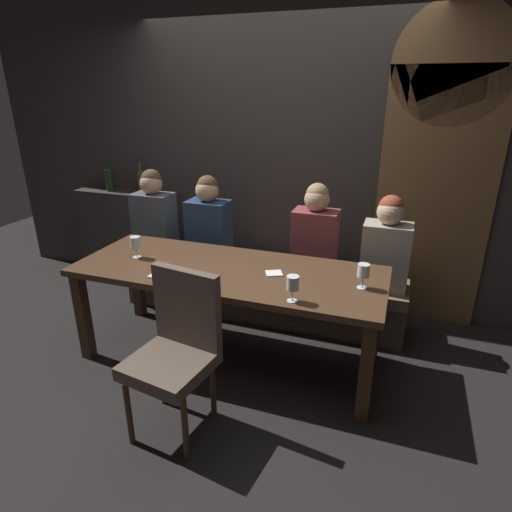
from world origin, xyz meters
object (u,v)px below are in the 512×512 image
dining_table (228,280)px  diner_bearded (209,223)px  diner_near_end (386,246)px  wine_bottle_pale_label (141,181)px  dessert_plate (167,273)px  wine_bottle_dark_red (109,179)px  wine_glass_far_left (293,284)px  wine_glass_end_right (135,243)px  wine_glass_near_right (363,272)px  chair_near_side (177,343)px  banquette_bench (260,292)px  diner_far_end (315,234)px  fork_on_table (183,278)px  diner_redhead (154,216)px

dining_table → diner_bearded: bearing=124.5°
diner_near_end → wine_bottle_pale_label: bearing=171.1°
dessert_plate → wine_bottle_dark_red: bearing=137.6°
wine_glass_far_left → wine_glass_end_right: same height
diner_bearded → wine_glass_far_left: size_ratio=4.85×
dining_table → wine_glass_near_right: size_ratio=13.41×
wine_glass_near_right → wine_glass_far_left: bearing=-139.0°
chair_near_side → diner_near_end: bearing=53.0°
banquette_bench → wine_glass_near_right: bearing=-37.2°
diner_far_end → dessert_plate: bearing=-130.8°
diner_bearded → wine_glass_near_right: size_ratio=4.85×
dessert_plate → wine_bottle_pale_label: bearing=128.4°
dining_table → fork_on_table: fork_on_table is taller
wine_glass_near_right → diner_bearded: bearing=153.7°
dessert_plate → fork_on_table: (0.14, -0.02, -0.01)m
chair_near_side → diner_far_end: size_ratio=1.24×
wine_bottle_pale_label → fork_on_table: 1.78m
wine_bottle_dark_red → fork_on_table: 2.00m
diner_redhead → diner_bearded: size_ratio=1.02×
wine_bottle_pale_label → banquette_bench: bearing=-14.5°
dining_table → diner_far_end: 0.88m
chair_near_side → wine_glass_far_left: (0.58, 0.39, 0.29)m
diner_near_end → wine_bottle_dark_red: size_ratio=2.29×
diner_redhead → diner_near_end: bearing=-1.2°
chair_near_side → fork_on_table: bearing=112.9°
banquette_bench → wine_glass_end_right: wine_glass_end_right is taller
dining_table → diner_far_end: bearing=56.8°
dining_table → banquette_bench: 0.82m
chair_near_side → diner_redhead: size_ratio=1.21×
fork_on_table → wine_bottle_pale_label: bearing=119.5°
wine_glass_end_right → wine_glass_far_left: bearing=-13.1°
diner_far_end → wine_glass_far_left: 1.05m
wine_glass_far_left → dessert_plate: 0.92m
wine_glass_far_left → wine_glass_end_right: (-1.29, 0.30, 0.00)m
diner_near_end → dessert_plate: diner_near_end is taller
banquette_bench → wine_bottle_dark_red: bearing=169.6°
wine_glass_far_left → wine_glass_near_right: (0.37, 0.32, 0.00)m
diner_far_end → wine_bottle_pale_label: wine_bottle_pale_label is taller
dining_table → wine_bottle_pale_label: 1.78m
dining_table → fork_on_table: size_ratio=12.94×
chair_near_side → diner_bearded: size_ratio=1.23×
wine_bottle_dark_red → wine_bottle_pale_label: same height
diner_bearded → wine_bottle_pale_label: size_ratio=2.44×
diner_far_end → wine_glass_end_right: 1.42m
diner_redhead → wine_bottle_pale_label: bearing=135.0°
dining_table → wine_bottle_dark_red: 2.04m
wine_glass_near_right → chair_near_side: bearing=-143.1°
diner_bearded → wine_bottle_dark_red: size_ratio=2.44×
diner_bearded → wine_glass_far_left: (1.03, -1.02, 0.03)m
diner_far_end → fork_on_table: bearing=-125.3°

